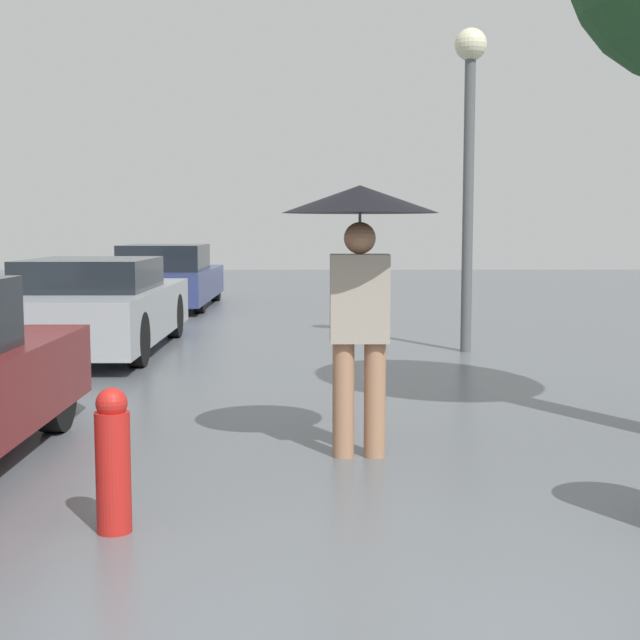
{
  "coord_description": "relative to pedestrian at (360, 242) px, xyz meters",
  "views": [
    {
      "loc": [
        -0.48,
        -2.96,
        1.59
      ],
      "look_at": [
        -0.42,
        3.08,
        0.95
      ],
      "focal_mm": 50.0,
      "sensor_mm": 36.0,
      "label": 1
    }
  ],
  "objects": [
    {
      "name": "parked_car_middle",
      "position": [
        -3.08,
        5.31,
        -0.91
      ],
      "size": [
        1.75,
        4.39,
        1.19
      ],
      "color": "#9EA3A8",
      "rests_on": "ground_plane"
    },
    {
      "name": "street_lamp",
      "position": [
        1.65,
        5.21,
        1.32
      ],
      "size": [
        0.4,
        0.4,
        4.02
      ],
      "color": "#515456",
      "rests_on": "ground_plane"
    },
    {
      "name": "parked_car_farthest",
      "position": [
        -3.19,
        11.66,
        -0.91
      ],
      "size": [
        1.81,
        4.49,
        1.24
      ],
      "color": "navy",
      "rests_on": "ground_plane"
    },
    {
      "name": "fire_hydrant",
      "position": [
        -1.36,
        -1.51,
        -1.1
      ],
      "size": [
        0.18,
        0.18,
        0.76
      ],
      "color": "#B21E19",
      "rests_on": "ground_plane"
    },
    {
      "name": "pedestrian",
      "position": [
        0.0,
        0.0,
        0.0
      ],
      "size": [
        1.06,
        1.06,
        1.86
      ],
      "color": "#9E7051",
      "rests_on": "ground_plane"
    }
  ]
}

